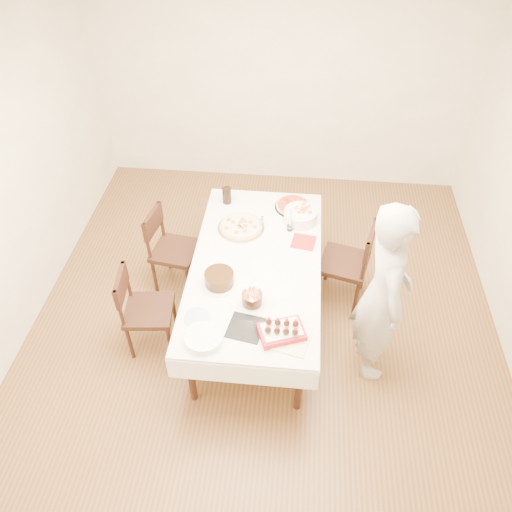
# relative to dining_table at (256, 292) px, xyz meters

# --- Properties ---
(floor) EXTENTS (5.00, 5.00, 0.00)m
(floor) POSITION_rel_dining_table_xyz_m (0.09, -0.03, -0.38)
(floor) COLOR brown
(floor) RESTS_ON ground
(wall_back) EXTENTS (4.50, 0.04, 2.70)m
(wall_back) POSITION_rel_dining_table_xyz_m (0.09, 2.47, 0.98)
(wall_back) COLOR #F5E8CE
(wall_back) RESTS_ON floor
(ceiling) EXTENTS (5.00, 5.00, 0.00)m
(ceiling) POSITION_rel_dining_table_xyz_m (0.09, -0.03, 2.33)
(ceiling) COLOR white
(ceiling) RESTS_ON wall_back
(dining_table) EXTENTS (1.48, 2.30, 0.75)m
(dining_table) POSITION_rel_dining_table_xyz_m (0.00, 0.00, 0.00)
(dining_table) COLOR white
(dining_table) RESTS_ON floor
(chair_right_savory) EXTENTS (0.59, 0.59, 0.95)m
(chair_right_savory) POSITION_rel_dining_table_xyz_m (0.82, 0.37, 0.10)
(chair_right_savory) COLOR #331811
(chair_right_savory) RESTS_ON floor
(chair_left_savory) EXTENTS (0.53, 0.53, 0.91)m
(chair_left_savory) POSITION_rel_dining_table_xyz_m (-0.85, 0.40, 0.08)
(chair_left_savory) COLOR #331811
(chair_left_savory) RESTS_ON floor
(chair_left_dessert) EXTENTS (0.50, 0.50, 0.89)m
(chair_left_dessert) POSITION_rel_dining_table_xyz_m (-0.92, -0.39, 0.07)
(chair_left_dessert) COLOR #331811
(chair_left_dessert) RESTS_ON floor
(person) EXTENTS (0.51, 0.70, 1.77)m
(person) POSITION_rel_dining_table_xyz_m (1.06, -0.39, 0.51)
(person) COLOR beige
(person) RESTS_ON floor
(pizza_white) EXTENTS (0.47, 0.47, 0.04)m
(pizza_white) POSITION_rel_dining_table_xyz_m (-0.19, 0.46, 0.40)
(pizza_white) COLOR beige
(pizza_white) RESTS_ON dining_table
(pizza_pepperoni) EXTENTS (0.47, 0.47, 0.04)m
(pizza_pepperoni) POSITION_rel_dining_table_xyz_m (0.29, 0.83, 0.40)
(pizza_pepperoni) COLOR red
(pizza_pepperoni) RESTS_ON dining_table
(red_placemat) EXTENTS (0.25, 0.25, 0.01)m
(red_placemat) POSITION_rel_dining_table_xyz_m (0.41, 0.32, 0.38)
(red_placemat) COLOR #B21E1E
(red_placemat) RESTS_ON dining_table
(pasta_bowl) EXTENTS (0.39, 0.39, 0.10)m
(pasta_bowl) POSITION_rel_dining_table_xyz_m (0.37, 0.64, 0.43)
(pasta_bowl) COLOR white
(pasta_bowl) RESTS_ON dining_table
(taper_candle) EXTENTS (0.07, 0.07, 0.29)m
(taper_candle) POSITION_rel_dining_table_xyz_m (0.28, 0.48, 0.52)
(taper_candle) COLOR white
(taper_candle) RESTS_ON dining_table
(shaker_pair) EXTENTS (0.08, 0.08, 0.09)m
(shaker_pair) POSITION_rel_dining_table_xyz_m (0.01, 0.50, 0.42)
(shaker_pair) COLOR white
(shaker_pair) RESTS_ON dining_table
(cola_glass) EXTENTS (0.12, 0.12, 0.17)m
(cola_glass) POSITION_rel_dining_table_xyz_m (-0.38, 0.85, 0.46)
(cola_glass) COLOR black
(cola_glass) RESTS_ON dining_table
(layer_cake) EXTENTS (0.42, 0.42, 0.13)m
(layer_cake) POSITION_rel_dining_table_xyz_m (-0.28, -0.28, 0.44)
(layer_cake) COLOR black
(layer_cake) RESTS_ON dining_table
(cake_board) EXTENTS (0.31, 0.31, 0.01)m
(cake_board) POSITION_rel_dining_table_xyz_m (-0.01, -0.73, 0.38)
(cake_board) COLOR black
(cake_board) RESTS_ON dining_table
(birthday_cake) EXTENTS (0.20, 0.20, 0.16)m
(birthday_cake) POSITION_rel_dining_table_xyz_m (0.01, -0.47, 0.47)
(birthday_cake) COLOR #3D2110
(birthday_cake) RESTS_ON dining_table
(strawberry_box) EXTENTS (0.40, 0.33, 0.08)m
(strawberry_box) POSITION_rel_dining_table_xyz_m (0.27, -0.77, 0.42)
(strawberry_box) COLOR #AE131F
(strawberry_box) RESTS_ON dining_table
(box_lid) EXTENTS (0.34, 0.27, 0.03)m
(box_lid) POSITION_rel_dining_table_xyz_m (0.32, -0.85, 0.38)
(box_lid) COLOR beige
(box_lid) RESTS_ON dining_table
(plate_stack) EXTENTS (0.31, 0.31, 0.06)m
(plate_stack) POSITION_rel_dining_table_xyz_m (-0.31, -0.88, 0.41)
(plate_stack) COLOR white
(plate_stack) RESTS_ON dining_table
(china_plate) EXTENTS (0.28, 0.28, 0.01)m
(china_plate) POSITION_rel_dining_table_xyz_m (-0.40, -0.67, 0.38)
(china_plate) COLOR white
(china_plate) RESTS_ON dining_table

